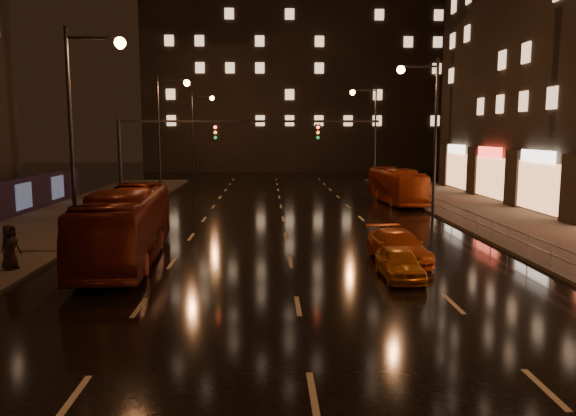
% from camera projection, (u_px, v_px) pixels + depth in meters
% --- Properties ---
extents(ground, '(140.00, 140.00, 0.00)m').
position_uv_depth(ground, '(284.00, 224.00, 33.65)').
color(ground, black).
rests_on(ground, ground).
extents(sidewalk_left, '(7.00, 70.00, 0.15)m').
position_uv_depth(sidewalk_left, '(19.00, 240.00, 28.21)').
color(sidewalk_left, '#38332D').
rests_on(sidewalk_left, ground).
extents(sidewalk_right, '(7.00, 70.00, 0.15)m').
position_uv_depth(sidewalk_right, '(546.00, 237.00, 29.15)').
color(sidewalk_right, '#38332D').
rests_on(sidewalk_right, ground).
extents(building_distant, '(44.00, 16.00, 36.00)m').
position_uv_depth(building_distant, '(301.00, 47.00, 82.86)').
color(building_distant, black).
rests_on(building_distant, ground).
extents(traffic_signal, '(15.31, 0.32, 6.20)m').
position_uv_depth(traffic_signal, '(198.00, 145.00, 32.83)').
color(traffic_signal, black).
rests_on(traffic_signal, ground).
extents(railing_right, '(0.05, 56.00, 1.00)m').
position_uv_depth(railing_right, '(464.00, 213.00, 31.90)').
color(railing_right, '#99999E').
rests_on(railing_right, sidewalk_right).
extents(bus_red, '(3.36, 11.11, 3.05)m').
position_uv_depth(bus_red, '(126.00, 226.00, 23.86)').
color(bus_red, '#601B0D').
rests_on(bus_red, ground).
extents(bus_curb, '(2.74, 9.69, 2.67)m').
position_uv_depth(bus_curb, '(396.00, 186.00, 43.42)').
color(bus_curb, '#A93A10').
rests_on(bus_curb, ground).
extents(taxi_near, '(1.41, 3.49, 1.19)m').
position_uv_depth(taxi_near, '(400.00, 263.00, 21.06)').
color(taxi_near, orange).
rests_on(taxi_near, ground).
extents(taxi_far, '(2.32, 4.72, 1.32)m').
position_uv_depth(taxi_far, '(398.00, 246.00, 23.81)').
color(taxi_far, '#D35913').
rests_on(taxi_far, ground).
extents(pedestrian_c, '(0.83, 1.01, 1.77)m').
position_uv_depth(pedestrian_c, '(10.00, 247.00, 21.83)').
color(pedestrian_c, black).
rests_on(pedestrian_c, sidewalk_left).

